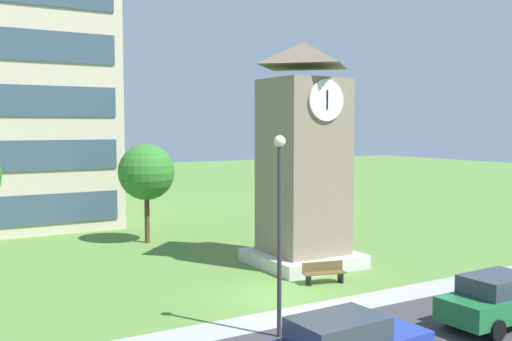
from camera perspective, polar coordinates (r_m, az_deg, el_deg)
name	(u,v)px	position (r m, az deg, el deg)	size (l,w,h in m)	color
ground_plane	(274,296)	(23.09, 1.77, -12.08)	(160.00, 160.00, 0.00)	#567F38
kerb_strip	(309,312)	(21.28, 5.13, -13.52)	(120.00, 1.60, 0.01)	#9E9E99
clock_tower	(303,167)	(27.50, 4.62, 0.38)	(4.48, 4.48, 10.37)	gray
park_bench	(324,272)	(24.91, 6.61, -9.78)	(1.86, 0.89, 0.88)	brown
street_lamp	(279,214)	(18.00, 2.29, -4.24)	(0.36, 0.36, 6.24)	#333338
tree_streetside	(146,172)	(33.20, -10.58, -0.17)	(3.13, 3.13, 5.55)	#513823
parked_car_green	(500,299)	(21.28, 22.58, -11.43)	(4.65, 2.08, 1.69)	#1E6B38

